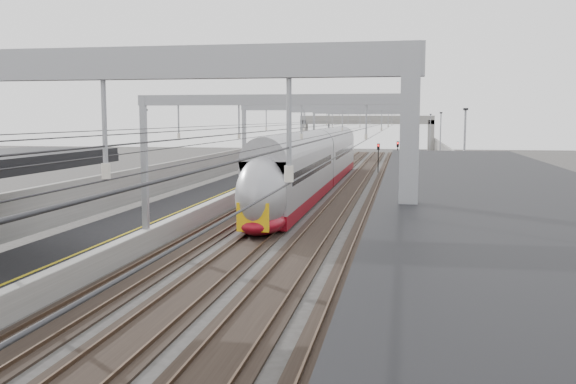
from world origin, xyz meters
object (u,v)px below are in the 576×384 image
at_px(bench, 512,303).
at_px(signal_green, 312,151).
at_px(overbridge, 366,125).
at_px(train, 314,168).

distance_m(bench, signal_green, 64.17).
distance_m(overbridge, train, 52.04).
bearing_deg(bench, overbridge, 95.83).
xyz_separation_m(overbridge, train, (-1.50, -51.92, -3.17)).
height_order(train, signal_green, train).
relative_size(train, bench, 29.11).
height_order(overbridge, signal_green, overbridge).
bearing_deg(overbridge, train, -91.65).
height_order(overbridge, bench, overbridge).
distance_m(overbridge, signal_green, 28.06).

